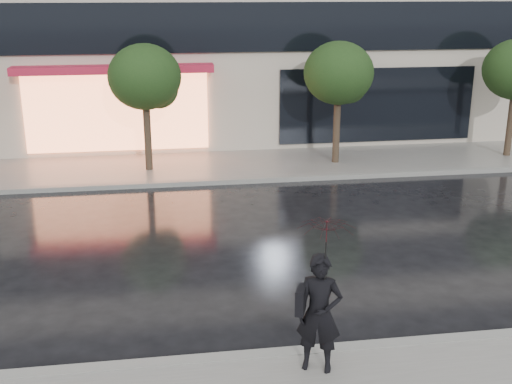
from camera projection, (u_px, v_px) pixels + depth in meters
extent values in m
plane|color=black|center=(320.00, 323.00, 11.13)|extent=(120.00, 120.00, 0.00)
cube|color=slate|center=(243.00, 165.00, 20.76)|extent=(60.00, 3.50, 0.12)
cube|color=gray|center=(335.00, 351.00, 10.16)|extent=(60.00, 0.25, 0.14)
cube|color=gray|center=(251.00, 180.00, 19.11)|extent=(60.00, 0.25, 0.14)
cube|color=black|center=(236.00, 27.00, 21.06)|extent=(28.00, 0.12, 1.60)
cube|color=#FF8C59|center=(117.00, 112.00, 21.30)|extent=(6.00, 0.10, 2.60)
cube|color=#B71C3B|center=(114.00, 69.00, 20.54)|extent=(6.40, 0.70, 0.25)
cube|color=black|center=(377.00, 105.00, 22.59)|extent=(7.00, 0.10, 2.60)
cylinder|color=#33261C|center=(148.00, 139.00, 19.78)|extent=(0.22, 0.22, 2.20)
ellipsoid|color=black|center=(145.00, 77.00, 19.20)|extent=(2.20, 2.20, 1.98)
sphere|color=black|center=(159.00, 89.00, 19.57)|extent=(1.20, 1.20, 1.20)
cylinder|color=#33261C|center=(336.00, 132.00, 20.63)|extent=(0.22, 0.22, 2.20)
ellipsoid|color=black|center=(339.00, 73.00, 20.05)|extent=(2.20, 2.20, 1.98)
sphere|color=black|center=(349.00, 85.00, 20.42)|extent=(1.20, 1.20, 1.20)
cylinder|color=#33261C|center=(510.00, 127.00, 21.48)|extent=(0.22, 0.22, 2.20)
imported|color=black|center=(319.00, 313.00, 9.34)|extent=(0.78, 0.65, 1.83)
imported|color=#34090E|center=(326.00, 244.00, 8.99)|extent=(1.05, 1.06, 0.74)
cylinder|color=black|center=(325.00, 272.00, 9.12)|extent=(0.02, 0.02, 0.91)
cube|color=black|center=(301.00, 300.00, 9.27)|extent=(0.24, 0.36, 0.39)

